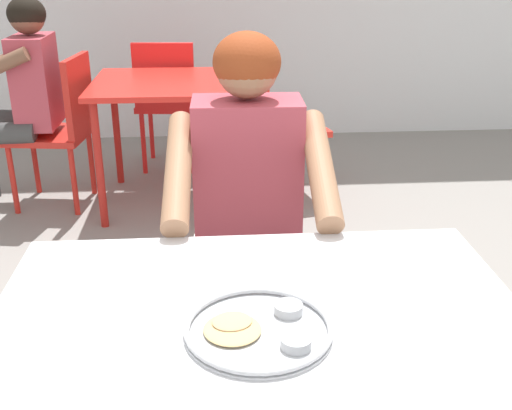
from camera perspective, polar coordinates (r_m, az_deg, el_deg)
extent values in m
cube|color=silver|center=(1.32, 0.41, -10.89)|extent=(1.13, 0.80, 0.03)
cylinder|color=#B2B2B7|center=(1.86, -16.82, -14.78)|extent=(0.04, 0.04, 0.71)
cylinder|color=#B2B2B7|center=(1.90, 15.28, -13.51)|extent=(0.04, 0.04, 0.71)
cylinder|color=#B7BABF|center=(1.26, 0.23, -11.54)|extent=(0.30, 0.30, 0.01)
torus|color=#B7BABF|center=(1.26, 0.24, -11.13)|extent=(0.30, 0.30, 0.01)
cylinder|color=#B2B5BA|center=(1.21, 3.68, -12.44)|extent=(0.06, 0.06, 0.02)
cylinder|color=#B77F23|center=(1.21, 3.69, -12.28)|extent=(0.05, 0.05, 0.01)
cylinder|color=#B2B5BA|center=(1.31, 2.99, -9.46)|extent=(0.06, 0.06, 0.02)
cylinder|color=#C65119|center=(1.31, 2.99, -9.30)|extent=(0.05, 0.05, 0.01)
ellipsoid|color=tan|center=(1.26, -2.18, -11.29)|extent=(0.14, 0.15, 0.01)
ellipsoid|color=tan|center=(1.27, -2.21, -10.57)|extent=(0.09, 0.09, 0.01)
cube|color=silver|center=(2.18, -0.81, -5.42)|extent=(0.39, 0.45, 0.04)
cube|color=silver|center=(2.27, -1.03, 2.14)|extent=(0.37, 0.04, 0.42)
cylinder|color=silver|center=(2.16, 3.55, -12.78)|extent=(0.03, 0.03, 0.41)
cylinder|color=silver|center=(2.15, -4.77, -13.00)|extent=(0.03, 0.03, 0.41)
cylinder|color=silver|center=(2.46, 2.65, -7.94)|extent=(0.03, 0.03, 0.41)
cylinder|color=silver|center=(2.45, -4.54, -8.11)|extent=(0.03, 0.03, 0.41)
cylinder|color=#2E2E2E|center=(1.93, 4.42, -17.01)|extent=(0.10, 0.10, 0.45)
cylinder|color=#2E2E2E|center=(1.95, 3.94, -7.27)|extent=(0.13, 0.40, 0.12)
cylinder|color=#2E2E2E|center=(1.92, -4.91, -17.29)|extent=(0.10, 0.10, 0.45)
cylinder|color=#2E2E2E|center=(1.94, -4.99, -7.48)|extent=(0.13, 0.40, 0.12)
cube|color=#B23F4C|center=(2.00, -0.78, 2.13)|extent=(0.34, 0.21, 0.53)
cylinder|color=#996B4C|center=(1.81, 5.91, 3.39)|extent=(0.09, 0.46, 0.25)
cylinder|color=#996B4C|center=(1.80, -7.13, 3.17)|extent=(0.09, 0.46, 0.25)
sphere|color=#996B4C|center=(1.90, -0.84, 12.53)|extent=(0.19, 0.19, 0.19)
ellipsoid|color=maroon|center=(1.90, -0.84, 12.95)|extent=(0.21, 0.20, 0.18)
cube|color=red|center=(3.66, -8.64, 10.94)|extent=(0.78, 0.82, 0.03)
cylinder|color=#AD1E18|center=(3.46, -14.15, 3.46)|extent=(0.04, 0.04, 0.71)
cylinder|color=#AD1E18|center=(3.40, -3.10, 3.83)|extent=(0.04, 0.04, 0.71)
cylinder|color=#AD1E18|center=(4.12, -12.63, 6.69)|extent=(0.04, 0.04, 0.71)
cylinder|color=#AD1E18|center=(4.08, -3.33, 7.03)|extent=(0.04, 0.04, 0.71)
cube|color=red|center=(3.85, -18.41, 6.10)|extent=(0.49, 0.47, 0.04)
cube|color=red|center=(3.73, -15.91, 9.63)|extent=(0.09, 0.39, 0.44)
cylinder|color=red|center=(3.84, -21.34, 2.14)|extent=(0.03, 0.03, 0.41)
cylinder|color=red|center=(4.13, -19.54, 3.78)|extent=(0.03, 0.03, 0.41)
cylinder|color=red|center=(3.71, -16.31, 2.09)|extent=(0.03, 0.03, 0.41)
cylinder|color=red|center=(4.01, -14.82, 3.78)|extent=(0.03, 0.03, 0.41)
cube|color=red|center=(3.77, 2.77, 7.03)|extent=(0.51, 0.51, 0.04)
cube|color=red|center=(3.65, -0.09, 10.02)|extent=(0.13, 0.40, 0.39)
cylinder|color=red|center=(4.05, 4.11, 4.75)|extent=(0.03, 0.03, 0.42)
cylinder|color=red|center=(3.75, 6.08, 3.19)|extent=(0.03, 0.03, 0.42)
cylinder|color=red|center=(3.94, -0.52, 4.28)|extent=(0.03, 0.03, 0.42)
cylinder|color=red|center=(3.63, 1.14, 2.65)|extent=(0.03, 0.03, 0.42)
cube|color=red|center=(4.37, -7.92, 9.13)|extent=(0.44, 0.44, 0.04)
cube|color=red|center=(4.14, -8.44, 11.58)|extent=(0.39, 0.07, 0.42)
cylinder|color=red|center=(4.61, -9.55, 6.79)|extent=(0.03, 0.03, 0.42)
cylinder|color=red|center=(4.57, -5.40, 6.85)|extent=(0.03, 0.03, 0.42)
cylinder|color=red|center=(4.30, -10.25, 5.58)|extent=(0.03, 0.03, 0.42)
cylinder|color=red|center=(4.25, -5.81, 5.63)|extent=(0.03, 0.03, 0.42)
cylinder|color=#3E3E3E|center=(4.02, -21.26, 7.31)|extent=(0.40, 0.12, 0.12)
cube|color=#B23F4C|center=(3.77, -19.50, 10.58)|extent=(0.20, 0.34, 0.51)
cylinder|color=brown|center=(4.00, -21.49, 12.42)|extent=(0.45, 0.08, 0.25)
sphere|color=brown|center=(3.72, -20.23, 15.87)|extent=(0.19, 0.19, 0.19)
ellipsoid|color=black|center=(3.72, -20.26, 16.09)|extent=(0.21, 0.20, 0.18)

